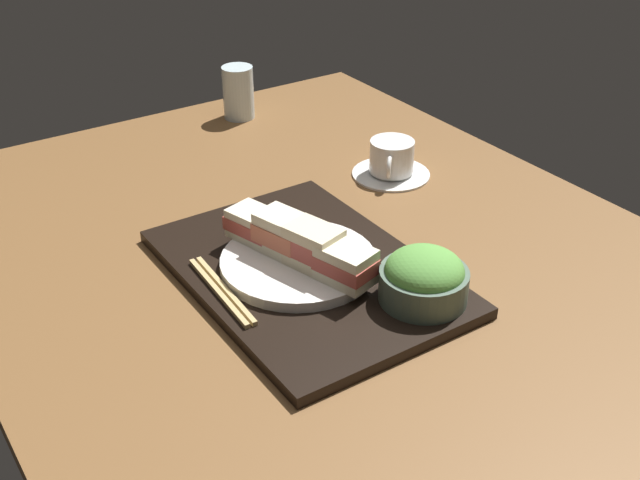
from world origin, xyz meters
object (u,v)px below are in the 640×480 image
Objects in this scene: sandwich_farmost at (346,265)px; coffee_cup at (391,161)px; sandwich_inner_far at (314,247)px; chopsticks_pair at (222,291)px; salad_bowl at (424,278)px; sandwich_plate at (299,263)px; drinking_glass at (238,92)px; sandwich_inner_near at (283,233)px; sandwich_nearmost at (255,225)px.

sandwich_farmost is 40.08cm from coffee_cup.
chopsticks_pair is (-3.15, -12.98, -4.22)cm from sandwich_inner_far.
chopsticks_pair is at bearing -126.70° from salad_bowl.
sandwich_plate is 4.77cm from sandwich_inner_far.
chopsticks_pair is at bearing -30.82° from drinking_glass.
drinking_glass is (-57.75, 34.45, 3.34)cm from chopsticks_pair.
sandwich_inner_near reaches higher than sandwich_plate.
sandwich_inner_far is at bearing 76.34° from chopsticks_pair.
salad_bowl reaches higher than sandwich_nearmost.
coffee_cup is at bearing 112.80° from chopsticks_pair.
sandwich_inner_far is at bearing 15.13° from sandwich_inner_near.
drinking_glass is at bearing 157.43° from sandwich_inner_near.
sandwich_inner_far is at bearing -19.42° from drinking_glass.
drinking_glass reaches higher than sandwich_plate.
sandwich_plate is 1.60× the size of coffee_cup.
sandwich_inner_near is 12.43cm from chopsticks_pair.
sandwich_inner_near is (-2.80, -0.76, 3.72)cm from sandwich_plate.
salad_bowl is at bearing 34.09° from sandwich_inner_far.
sandwich_inner_far reaches higher than sandwich_inner_near.
sandwich_inner_near is 0.64× the size of coffee_cup.
sandwich_inner_far is at bearing 15.13° from sandwich_plate.
drinking_glass reaches higher than chopsticks_pair.
sandwich_nearmost is at bearing 128.90° from chopsticks_pair.
coffee_cup is at bearing 132.81° from sandwich_farmost.
sandwich_farmost is at bearing 15.13° from sandwich_inner_far.
sandwich_inner_far is at bearing -145.91° from salad_bowl.
coffee_cup is at bearing 147.72° from salad_bowl.
sandwich_farmost is (16.77, 4.54, 0.35)cm from sandwich_nearmost.
chopsticks_pair is at bearing -121.11° from sandwich_farmost.
sandwich_inner_far is 0.49× the size of chopsticks_pair.
salad_bowl reaches higher than sandwich_plate.
sandwich_inner_far reaches higher than salad_bowl.
sandwich_inner_near and salad_bowl have the same top height.
drinking_glass reaches higher than sandwich_inner_near.
sandwich_plate is at bearing 15.13° from sandwich_inner_near.
sandwich_inner_far is 0.63× the size of coffee_cup.
chopsticks_pair is (2.44, -11.46, -4.16)cm from sandwich_inner_near.
coffee_cup is (-34.72, 21.93, -2.23)cm from salad_bowl.
sandwich_inner_near is at bearing -164.87° from sandwich_inner_far.
coffee_cup reaches higher than chopsticks_pair.
salad_bowl is at bearing 31.20° from sandwich_plate.
sandwich_inner_near is 0.99× the size of sandwich_farmost.
sandwich_plate is 12.23cm from chopsticks_pair.
salad_bowl reaches higher than chopsticks_pair.
sandwich_inner_near is 21.47cm from salad_bowl.
sandwich_nearmost is 1.03× the size of sandwich_farmost.
coffee_cup is (-15.98, 32.34, -3.36)cm from sandwich_inner_near.
sandwich_farmost is at bearing 15.13° from sandwich_inner_near.
sandwich_nearmost is 1.03× the size of sandwich_inner_near.
sandwich_farmost is (8.39, 2.27, 3.33)cm from sandwich_plate.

